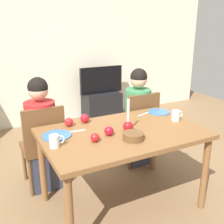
% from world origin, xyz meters
% --- Properties ---
extents(ground_plane, '(7.68, 7.68, 0.00)m').
position_xyz_m(ground_plane, '(0.00, 0.00, 0.00)').
color(ground_plane, brown).
extents(back_wall, '(6.40, 0.10, 2.60)m').
position_xyz_m(back_wall, '(0.00, 2.60, 1.30)').
color(back_wall, beige).
rests_on(back_wall, ground).
extents(dining_table, '(1.40, 0.90, 0.75)m').
position_xyz_m(dining_table, '(0.00, 0.00, 0.67)').
color(dining_table, brown).
rests_on(dining_table, ground).
extents(chair_left, '(0.40, 0.40, 0.90)m').
position_xyz_m(chair_left, '(-0.57, 0.61, 0.51)').
color(chair_left, brown).
rests_on(chair_left, ground).
extents(chair_right, '(0.40, 0.40, 0.90)m').
position_xyz_m(chair_right, '(0.57, 0.61, 0.51)').
color(chair_right, brown).
rests_on(chair_right, ground).
extents(person_left_child, '(0.30, 0.30, 1.17)m').
position_xyz_m(person_left_child, '(-0.57, 0.64, 0.57)').
color(person_left_child, '#33384C').
rests_on(person_left_child, ground).
extents(person_right_child, '(0.30, 0.30, 1.17)m').
position_xyz_m(person_right_child, '(0.57, 0.64, 0.57)').
color(person_right_child, '#33384C').
rests_on(person_right_child, ground).
extents(tv_stand, '(0.64, 0.40, 0.48)m').
position_xyz_m(tv_stand, '(0.88, 2.30, 0.24)').
color(tv_stand, black).
rests_on(tv_stand, ground).
extents(tv, '(0.79, 0.05, 0.46)m').
position_xyz_m(tv, '(0.88, 2.30, 0.71)').
color(tv, black).
rests_on(tv, tv_stand).
extents(candle_centerpiece, '(0.09, 0.09, 0.29)m').
position_xyz_m(candle_centerpiece, '(0.05, -0.02, 0.81)').
color(candle_centerpiece, red).
rests_on(candle_centerpiece, dining_table).
extents(plate_left, '(0.25, 0.25, 0.01)m').
position_xyz_m(plate_left, '(-0.54, 0.16, 0.76)').
color(plate_left, teal).
rests_on(plate_left, dining_table).
extents(plate_right, '(0.23, 0.23, 0.01)m').
position_xyz_m(plate_right, '(0.60, 0.28, 0.76)').
color(plate_right, teal).
rests_on(plate_right, dining_table).
extents(mug_left, '(0.12, 0.08, 0.10)m').
position_xyz_m(mug_left, '(-0.61, -0.04, 0.80)').
color(mug_left, silver).
rests_on(mug_left, dining_table).
extents(mug_right, '(0.13, 0.08, 0.10)m').
position_xyz_m(mug_right, '(0.60, 0.01, 0.80)').
color(mug_right, silver).
rests_on(mug_right, dining_table).
extents(fork_left, '(0.18, 0.03, 0.01)m').
position_xyz_m(fork_left, '(-0.37, 0.18, 0.75)').
color(fork_left, silver).
rests_on(fork_left, dining_table).
extents(fork_right, '(0.18, 0.06, 0.01)m').
position_xyz_m(fork_right, '(0.43, 0.30, 0.75)').
color(fork_right, silver).
rests_on(fork_right, dining_table).
extents(bowl_walnuts, '(0.17, 0.17, 0.06)m').
position_xyz_m(bowl_walnuts, '(-0.01, -0.19, 0.78)').
color(bowl_walnuts, brown).
rests_on(bowl_walnuts, dining_table).
extents(apple_near_candle, '(0.08, 0.08, 0.08)m').
position_xyz_m(apple_near_candle, '(-0.15, -0.02, 0.79)').
color(apple_near_candle, red).
rests_on(apple_near_candle, dining_table).
extents(apple_by_left_plate, '(0.08, 0.08, 0.08)m').
position_xyz_m(apple_by_left_plate, '(-0.38, 0.34, 0.79)').
color(apple_by_left_plate, red).
rests_on(apple_by_left_plate, dining_table).
extents(apple_by_right_mug, '(0.08, 0.08, 0.08)m').
position_xyz_m(apple_by_right_mug, '(-0.21, 0.35, 0.79)').
color(apple_by_right_mug, '#B31421').
rests_on(apple_by_right_mug, dining_table).
extents(apple_far_edge, '(0.07, 0.07, 0.07)m').
position_xyz_m(apple_far_edge, '(-0.30, -0.09, 0.79)').
color(apple_far_edge, red).
rests_on(apple_far_edge, dining_table).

